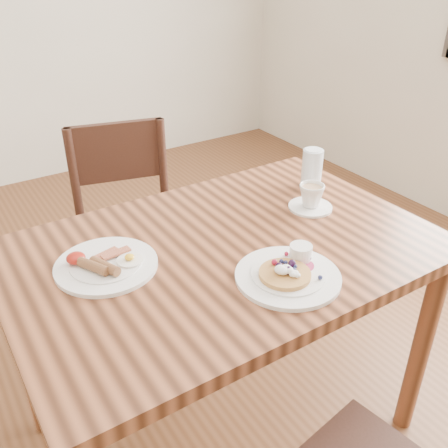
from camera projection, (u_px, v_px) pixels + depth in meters
name	position (u px, v px, depth m)	size (l,w,h in m)	color
ground	(224.00, 423.00, 1.78)	(5.00, 5.00, 0.00)	#593119
dining_table	(224.00, 274.00, 1.46)	(1.20, 0.80, 0.75)	brown
chair_far	(129.00, 225.00, 2.02)	(0.51, 0.51, 0.88)	#331912
pancake_plate	(289.00, 273.00, 1.27)	(0.27, 0.27, 0.06)	white
breakfast_plate	(105.00, 264.00, 1.31)	(0.27, 0.27, 0.04)	white
teacup_saucer	(311.00, 198.00, 1.58)	(0.14, 0.14, 0.08)	white
water_glass	(312.00, 169.00, 1.70)	(0.07, 0.07, 0.14)	silver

